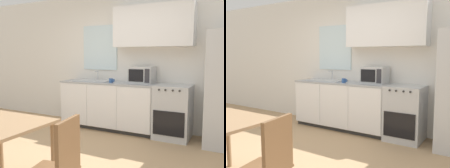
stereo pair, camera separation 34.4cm
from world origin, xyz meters
TOP-DOWN VIEW (x-y plane):
  - ground_plane at (0.00, 0.00)m, footprint 12.00×12.00m
  - wall_back at (0.08, 2.04)m, footprint 12.00×0.38m
  - kitchen_counter at (-0.28, 1.74)m, footprint 1.94×0.61m
  - oven_range at (0.99, 1.74)m, footprint 0.60×0.62m
  - kitchen_sink at (-0.64, 1.75)m, footprint 0.72×0.45m
  - microwave at (0.38, 1.83)m, footprint 0.44×0.37m
  - coffee_mug at (-0.16, 1.63)m, footprint 0.11×0.08m
  - dining_chair_side at (0.68, -0.95)m, footprint 0.46×0.46m

SIDE VIEW (x-z plane):
  - ground_plane at x=0.00m, z-range 0.00..0.00m
  - oven_range at x=0.99m, z-range 0.00..0.93m
  - kitchen_counter at x=-0.28m, z-range 0.00..0.93m
  - dining_chair_side at x=0.68m, z-range 0.07..1.00m
  - kitchen_sink at x=-0.64m, z-range 0.84..1.04m
  - coffee_mug at x=-0.16m, z-range 0.93..1.01m
  - microwave at x=0.38m, z-range 0.93..1.24m
  - wall_back at x=0.08m, z-range 0.10..2.80m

